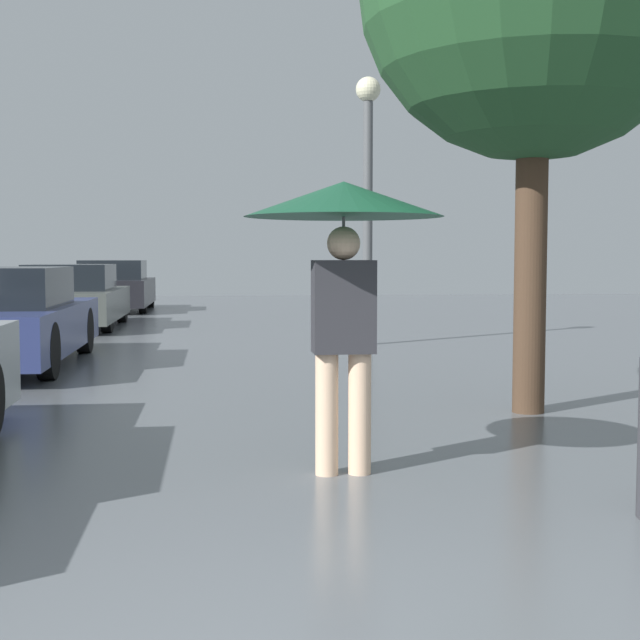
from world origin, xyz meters
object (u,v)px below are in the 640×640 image
Objects in this scene: pedestrian at (344,229)px; street_lamp at (368,170)px; parked_car_third at (72,298)px; parked_car_second at (5,320)px; parked_car_farthest at (114,287)px.

street_lamp is at bearing 79.22° from pedestrian.
street_lamp reaches higher than parked_car_third.
parked_car_second is 5.90m from street_lamp.
parked_car_second is 6.20m from parked_car_third.
parked_car_farthest is 0.98× the size of street_lamp.
pedestrian is 0.43× the size of parked_car_third.
parked_car_second is at bearing -156.55° from street_lamp.
parked_car_third is at bearing 142.14° from street_lamp.
parked_car_farthest is at bearing 117.47° from street_lamp.
parked_car_third is 1.03× the size of street_lamp.
street_lamp is at bearing 23.45° from parked_car_second.
street_lamp reaches higher than pedestrian.
street_lamp is at bearing -37.86° from parked_car_third.
parked_car_second is (-3.46, 6.10, -0.97)m from pedestrian.
pedestrian is 0.44× the size of street_lamp.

